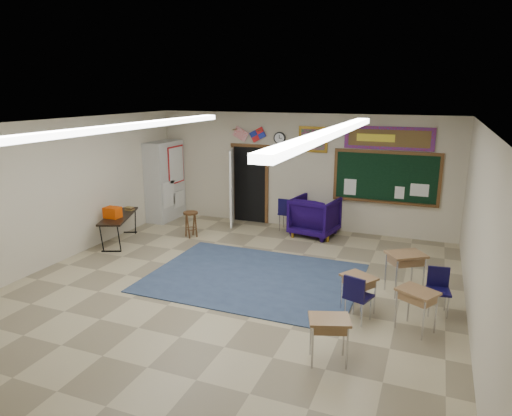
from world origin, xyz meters
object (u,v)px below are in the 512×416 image
at_px(wingback_armchair, 315,216).
at_px(student_desk_front_left, 358,292).
at_px(student_desk_front_right, 405,271).
at_px(wooden_stool, 191,224).
at_px(folding_table, 119,227).

relative_size(wingback_armchair, student_desk_front_left, 1.63).
bearing_deg(wingback_armchair, student_desk_front_right, 140.51).
bearing_deg(wooden_stool, folding_table, -144.67).
relative_size(wingback_armchair, student_desk_front_right, 1.36).
bearing_deg(student_desk_front_left, wingback_armchair, 146.95).
bearing_deg(student_desk_front_left, student_desk_front_right, 90.22).
relative_size(wingback_armchair, wooden_stool, 1.68).
distance_m(wingback_armchair, folding_table, 4.80).
xyz_separation_m(wingback_armchair, wooden_stool, (-2.82, -1.30, -0.16)).
distance_m(student_desk_front_left, wooden_stool, 5.18).
bearing_deg(wingback_armchair, student_desk_front_left, 124.17).
bearing_deg(wooden_stool, student_desk_front_left, -28.73).
distance_m(folding_table, wooden_stool, 1.72).
bearing_deg(wingback_armchair, folding_table, 38.22).
xyz_separation_m(student_desk_front_left, student_desk_front_right, (0.65, 1.03, 0.07)).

